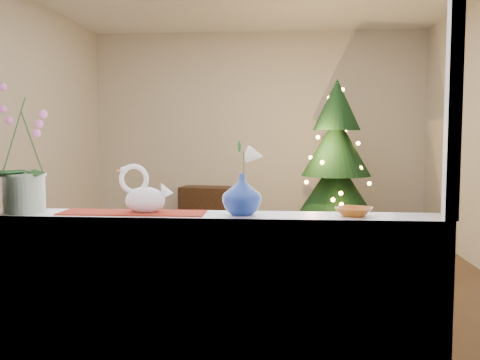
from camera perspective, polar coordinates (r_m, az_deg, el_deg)
The scene contains 16 objects.
ground at distance 5.06m, azimuth 0.58°, elevation -10.08°, with size 5.00×5.00×0.00m, color #362316.
wall_back at distance 7.38m, azimuth 1.95°, elevation 5.18°, with size 4.50×0.10×2.70m, color beige.
wall_front at distance 2.40m, azimuth -3.60°, elevation 6.09°, with size 4.50×0.10×2.70m, color beige.
wall_left at distance 5.52m, azimuth -23.48°, elevation 4.94°, with size 0.10×5.00×2.70m, color beige.
window_apron at distance 2.58m, azimuth -3.36°, elevation -14.54°, with size 2.20×0.08×0.88m, color white.
windowsill at distance 2.56m, azimuth -3.14°, elevation -4.10°, with size 2.20×0.26×0.04m, color white.
window_frame at distance 2.46m, azimuth -3.54°, elevation 14.24°, with size 2.22×0.06×1.60m, color white, non-canonical shape.
runner at distance 2.63m, azimuth -11.37°, elevation -3.43°, with size 0.70×0.20×0.01m, color maroon.
orchid_pot at distance 2.80m, azimuth -22.19°, elevation 3.18°, with size 0.22×0.22×0.63m, color white, non-canonical shape.
swan at distance 2.62m, azimuth -10.08°, elevation -1.05°, with size 0.26×0.12×0.22m, color white, non-canonical shape.
blue_vase at distance 2.52m, azimuth 0.21°, elevation -1.21°, with size 0.21×0.21×0.22m, color navy.
lily at distance 2.51m, azimuth 0.21°, elevation 3.23°, with size 0.12×0.07×0.17m, color beige, non-canonical shape.
paperweight at distance 2.52m, azimuth 0.33°, elevation -2.94°, with size 0.07×0.07×0.07m, color silver.
amber_dish at distance 2.55m, azimuth 12.06°, elevation -3.38°, with size 0.14×0.14×0.04m, color #A45418.
xmas_tree at distance 6.39m, azimuth 10.21°, elevation 1.84°, with size 1.07×1.07×1.96m, color black, non-canonical shape.
side_table at distance 7.26m, azimuth -3.10°, elevation -3.11°, with size 0.80×0.40×0.60m, color black.
Camera 1 is at (0.34, -4.88, 1.29)m, focal length 40.00 mm.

